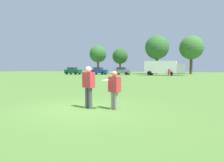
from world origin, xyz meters
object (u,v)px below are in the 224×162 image
at_px(traffic_cone, 121,84).
at_px(box_truck, 163,67).
at_px(bystander_sideline_watcher, 169,72).
at_px(parked_car_near_left, 73,71).
at_px(parked_car_center, 122,71).
at_px(parked_car_mid_left, 99,71).
at_px(player_thrower, 89,85).
at_px(frisbee, 105,80).
at_px(player_defender, 114,88).

height_order(traffic_cone, box_truck, box_truck).
relative_size(traffic_cone, bystander_sideline_watcher, 0.30).
bearing_deg(parked_car_near_left, parked_car_center, 8.67).
bearing_deg(parked_car_mid_left, parked_car_near_left, -165.64).
distance_m(parked_car_mid_left, parked_car_center, 6.08).
distance_m(parked_car_near_left, parked_car_mid_left, 6.75).
bearing_deg(traffic_cone, player_thrower, -79.37).
bearing_deg(traffic_cone, parked_car_near_left, 128.55).
xyz_separation_m(parked_car_near_left, bystander_sideline_watcher, (24.40, -6.30, -0.02)).
bearing_deg(frisbee, box_truck, 93.43).
xyz_separation_m(player_thrower, frisbee, (0.74, -0.07, 0.20)).
height_order(player_thrower, parked_car_near_left, parked_car_near_left).
relative_size(parked_car_near_left, parked_car_center, 1.00).
bearing_deg(player_thrower, frisbee, -5.08).
bearing_deg(parked_car_center, player_thrower, -73.76).
bearing_deg(parked_car_mid_left, box_truck, -2.01).
height_order(frisbee, parked_car_near_left, parked_car_near_left).
bearing_deg(parked_car_center, box_truck, -4.70).
height_order(player_defender, traffic_cone, player_defender).
height_order(parked_car_mid_left, box_truck, box_truck).
distance_m(traffic_cone, parked_car_center, 31.43).
relative_size(frisbee, parked_car_mid_left, 0.07).
xyz_separation_m(player_defender, parked_car_center, (-12.45, 39.04, 0.09)).
bearing_deg(traffic_cone, parked_car_center, 107.93).
bearing_deg(box_truck, bystander_sideline_watcher, -75.37).
relative_size(player_defender, bystander_sideline_watcher, 0.93).
relative_size(box_truck, bystander_sideline_watcher, 5.31).
distance_m(traffic_cone, parked_car_mid_left, 33.57).
distance_m(parked_car_mid_left, bystander_sideline_watcher, 19.56).
xyz_separation_m(traffic_cone, bystander_sideline_watcher, (2.11, 21.67, 0.68)).
height_order(player_thrower, parked_car_center, parked_car_center).
relative_size(frisbee, parked_car_near_left, 0.07).
bearing_deg(player_defender, parked_car_near_left, 124.03).
distance_m(parked_car_center, bystander_sideline_watcher, 14.37).
bearing_deg(player_thrower, parked_car_mid_left, 114.19).
bearing_deg(parked_car_center, player_defender, -72.31).
distance_m(player_thrower, box_truck, 38.44).
xyz_separation_m(parked_car_mid_left, box_truck, (15.93, -0.56, 0.83)).
bearing_deg(parked_car_mid_left, bystander_sideline_watcher, -24.06).
bearing_deg(parked_car_near_left, player_thrower, -57.19).
height_order(player_thrower, player_defender, player_thrower).
xyz_separation_m(parked_car_near_left, box_truck, (22.46, 1.11, 0.83)).
relative_size(player_thrower, parked_car_mid_left, 0.40).
bearing_deg(player_thrower, parked_car_center, 106.24).
xyz_separation_m(player_thrower, box_truck, (-1.57, 38.40, 0.81)).
bearing_deg(parked_car_center, bystander_sideline_watcher, -34.91).
bearing_deg(parked_car_center, frisbee, -72.80).
height_order(player_thrower, box_truck, box_truck).
xyz_separation_m(parked_car_center, box_truck, (9.85, -0.81, 0.83)).
relative_size(player_thrower, player_defender, 1.12).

